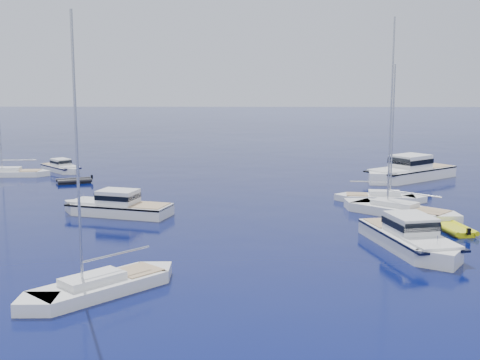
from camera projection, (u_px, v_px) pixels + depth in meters
name	position (u px, v px, depth m)	size (l,w,h in m)	color
ground	(283.00, 302.00, 31.40)	(400.00, 400.00, 0.00)	#091255
motor_cruiser_right	(411.00, 249.00, 41.00)	(3.29, 10.76, 2.83)	silver
motor_cruiser_centre	(116.00, 215.00, 51.20)	(3.02, 9.88, 2.59)	silver
motor_cruiser_distant	(408.00, 179.00, 68.54)	(3.97, 12.96, 3.40)	white
motor_cruiser_horizon	(62.00, 171.00, 74.29)	(2.22, 7.24, 1.90)	white
sailboat_fore	(100.00, 293.00, 32.69)	(2.60, 10.01, 14.72)	silver
sailboat_mid_r	(399.00, 215.00, 50.90)	(2.87, 11.02, 16.20)	white
sailboat_centre	(380.00, 201.00, 56.61)	(2.22, 8.52, 12.53)	white
sailboat_far_l	(11.00, 176.00, 70.85)	(2.36, 9.08, 13.34)	white
tender_yellow	(454.00, 232.00, 45.51)	(2.16, 4.00, 0.95)	#D2D70C
tender_grey_far	(74.00, 183.00, 66.28)	(2.02, 3.70, 0.95)	black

